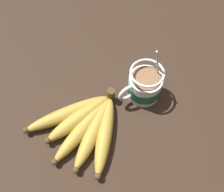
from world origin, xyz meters
The scene contains 3 objects.
table centered at (0.00, 0.00, 1.43)cm, with size 135.57×135.57×2.87cm.
coffee_mug centered at (-2.76, -3.45, 6.74)cm, with size 12.53×8.46×15.91cm.
banana_bunch centered at (14.46, -2.48, 4.61)cm, with size 23.66×20.52×4.24cm.
Camera 1 is at (21.35, 21.56, 58.74)cm, focal length 40.00 mm.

